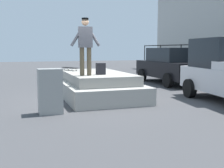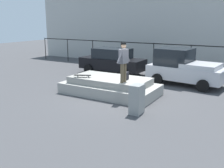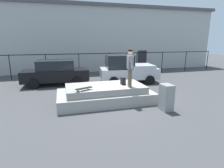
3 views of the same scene
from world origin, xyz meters
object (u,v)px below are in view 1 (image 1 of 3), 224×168
skateboarder (85,42)px  utility_box (50,91)px  skateboard (70,68)px  backpack (101,69)px  car_black_sedan_near (170,65)px

skateboarder → utility_box: bearing=-44.5°
skateboard → utility_box: bearing=-18.4°
skateboarder → backpack: (-0.15, 0.53, -0.83)m
skateboard → utility_box: (3.45, -1.15, -0.36)m
skateboarder → car_black_sedan_near: bearing=125.0°
skateboard → car_black_sedan_near: 5.28m
backpack → utility_box: (1.41, -1.77, -0.45)m
skateboard → utility_box: size_ratio=0.71×
backpack → car_black_sedan_near: car_black_sedan_near is taller
skateboarder → backpack: size_ratio=4.71×
backpack → car_black_sedan_near: 5.61m
skateboarder → skateboard: 2.38m
utility_box → skateboard: bearing=160.9°
skateboard → utility_box: 3.66m
skateboarder → backpack: skateboarder is taller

